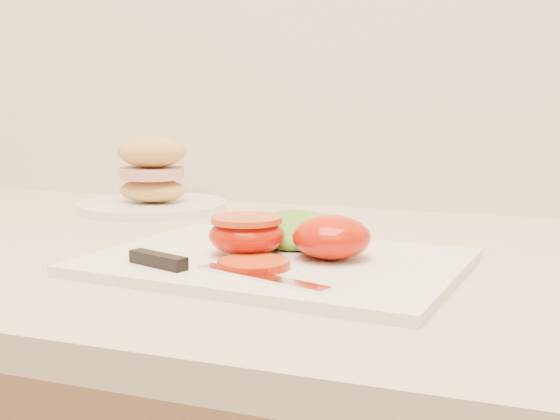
% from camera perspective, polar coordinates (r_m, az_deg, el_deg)
% --- Properties ---
extents(cutting_board, '(0.37, 0.28, 0.01)m').
position_cam_1_polar(cutting_board, '(0.68, -0.29, -4.26)').
color(cutting_board, white).
rests_on(cutting_board, counter).
extents(tomato_half_dome, '(0.08, 0.08, 0.04)m').
position_cam_1_polar(tomato_half_dome, '(0.68, 4.21, -2.21)').
color(tomato_half_dome, '#BC1D07').
rests_on(tomato_half_dome, cutting_board).
extents(tomato_half_cut, '(0.08, 0.08, 0.04)m').
position_cam_1_polar(tomato_half_cut, '(0.69, -2.71, -1.92)').
color(tomato_half_cut, '#BC1D07').
rests_on(tomato_half_cut, cutting_board).
extents(tomato_slice_0, '(0.06, 0.06, 0.01)m').
position_cam_1_polar(tomato_slice_0, '(0.64, -2.14, -4.40)').
color(tomato_slice_0, '#CB6420').
rests_on(tomato_slice_0, cutting_board).
extents(lettuce_leaf_0, '(0.17, 0.14, 0.03)m').
position_cam_1_polar(lettuce_leaf_0, '(0.75, 1.14, -1.65)').
color(lettuce_leaf_0, '#59A02A').
rests_on(lettuce_leaf_0, cutting_board).
extents(knife, '(0.21, 0.06, 0.01)m').
position_cam_1_polar(knife, '(0.63, -6.77, -4.58)').
color(knife, silver).
rests_on(knife, cutting_board).
extents(sandwich_plate, '(0.22, 0.22, 0.11)m').
position_cam_1_polar(sandwich_plate, '(1.05, -10.33, 2.09)').
color(sandwich_plate, white).
rests_on(sandwich_plate, counter).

